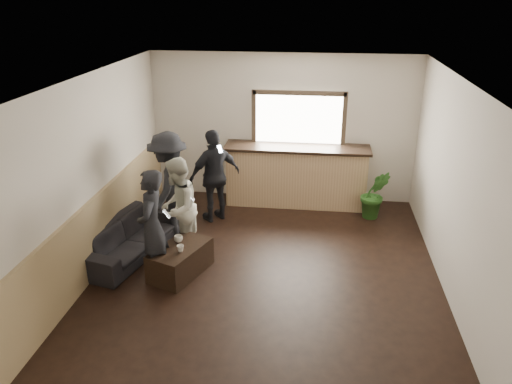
# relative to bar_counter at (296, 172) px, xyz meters

# --- Properties ---
(ground) EXTENTS (5.00, 6.00, 0.01)m
(ground) POSITION_rel_bar_counter_xyz_m (-0.30, -2.70, -0.64)
(ground) COLOR black
(room_shell) EXTENTS (5.01, 6.01, 2.80)m
(room_shell) POSITION_rel_bar_counter_xyz_m (-1.04, -2.70, 0.83)
(room_shell) COLOR silver
(room_shell) RESTS_ON ground
(bar_counter) EXTENTS (2.70, 0.68, 2.13)m
(bar_counter) POSITION_rel_bar_counter_xyz_m (0.00, 0.00, 0.00)
(bar_counter) COLOR tan
(bar_counter) RESTS_ON ground
(sofa) EXTENTS (1.20, 2.07, 0.57)m
(sofa) POSITION_rel_bar_counter_xyz_m (-2.45, -2.32, -0.36)
(sofa) COLOR black
(sofa) RESTS_ON ground
(coffee_table) EXTENTS (0.84, 1.09, 0.43)m
(coffee_table) POSITION_rel_bar_counter_xyz_m (-1.52, -2.78, -0.43)
(coffee_table) COLOR black
(coffee_table) RESTS_ON ground
(cup_a) EXTENTS (0.18, 0.18, 0.10)m
(cup_a) POSITION_rel_bar_counter_xyz_m (-1.58, -2.63, -0.16)
(cup_a) COLOR silver
(cup_a) RESTS_ON coffee_table
(cup_b) EXTENTS (0.12, 0.12, 0.10)m
(cup_b) POSITION_rel_bar_counter_xyz_m (-1.48, -2.90, -0.16)
(cup_b) COLOR silver
(cup_b) RESTS_ON coffee_table
(potted_plant) EXTENTS (0.54, 0.45, 0.91)m
(potted_plant) POSITION_rel_bar_counter_xyz_m (1.43, -0.49, -0.18)
(potted_plant) COLOR #2D6623
(potted_plant) RESTS_ON ground
(person_a) EXTENTS (0.49, 0.63, 1.64)m
(person_a) POSITION_rel_bar_counter_xyz_m (-1.86, -2.93, 0.18)
(person_a) COLOR black
(person_a) RESTS_ON ground
(person_b) EXTENTS (0.61, 0.77, 1.57)m
(person_b) POSITION_rel_bar_counter_xyz_m (-1.69, -2.22, 0.14)
(person_b) COLOR beige
(person_b) RESTS_ON ground
(person_c) EXTENTS (0.74, 1.19, 1.78)m
(person_c) POSITION_rel_bar_counter_xyz_m (-2.00, -1.58, 0.25)
(person_c) COLOR black
(person_c) RESTS_ON ground
(person_d) EXTENTS (1.01, 0.93, 1.66)m
(person_d) POSITION_rel_bar_counter_xyz_m (-1.38, -0.90, 0.19)
(person_d) COLOR black
(person_d) RESTS_ON ground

